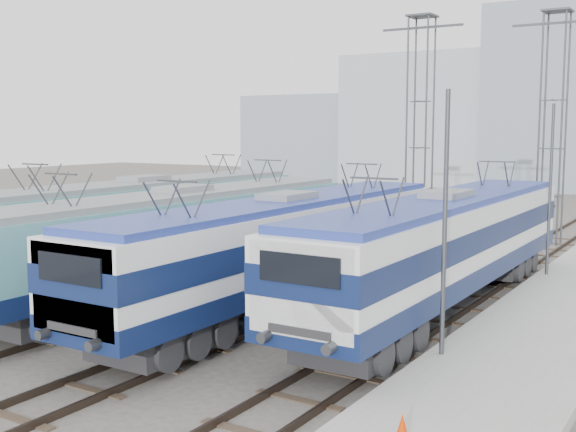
{
  "coord_description": "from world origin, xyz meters",
  "views": [
    {
      "loc": [
        14.69,
        -15.27,
        6.03
      ],
      "look_at": [
        0.88,
        7.0,
        2.85
      ],
      "focal_mm": 45.0,
      "sensor_mm": 36.0,
      "label": 1
    }
  ],
  "objects_px": {
    "locomotive_center_left": "(180,232)",
    "locomotive_center_right": "(285,242)",
    "locomotive_far_left": "(141,216)",
    "mast_mid": "(550,194)",
    "safety_cone": "(402,429)",
    "catenary_tower_east": "(553,117)",
    "mast_front": "(445,230)",
    "catenary_tower_west": "(420,117)",
    "locomotive_far_right": "(444,241)"
  },
  "relations": [
    {
      "from": "catenary_tower_west",
      "to": "catenary_tower_east",
      "type": "relative_size",
      "value": 1.0
    },
    {
      "from": "locomotive_center_left",
      "to": "mast_mid",
      "type": "xyz_separation_m",
      "value": [
        10.85,
        9.39,
        1.2
      ]
    },
    {
      "from": "catenary_tower_west",
      "to": "safety_cone",
      "type": "distance_m",
      "value": 27.94
    },
    {
      "from": "locomotive_far_left",
      "to": "locomotive_center_right",
      "type": "bearing_deg",
      "value": -17.44
    },
    {
      "from": "locomotive_center_left",
      "to": "locomotive_center_right",
      "type": "xyz_separation_m",
      "value": [
        4.5,
        -0.04,
        0.04
      ]
    },
    {
      "from": "catenary_tower_west",
      "to": "catenary_tower_east",
      "type": "bearing_deg",
      "value": 17.1
    },
    {
      "from": "mast_mid",
      "to": "locomotive_center_right",
      "type": "bearing_deg",
      "value": -123.95
    },
    {
      "from": "mast_front",
      "to": "catenary_tower_east",
      "type": "bearing_deg",
      "value": 95.45
    },
    {
      "from": "locomotive_far_right",
      "to": "locomotive_center_left",
      "type": "bearing_deg",
      "value": -164.04
    },
    {
      "from": "locomotive_center_left",
      "to": "mast_mid",
      "type": "bearing_deg",
      "value": 40.88
    },
    {
      "from": "catenary_tower_east",
      "to": "mast_mid",
      "type": "height_order",
      "value": "catenary_tower_east"
    },
    {
      "from": "locomotive_center_right",
      "to": "locomotive_far_right",
      "type": "xyz_separation_m",
      "value": [
        4.5,
        2.61,
        0.05
      ]
    },
    {
      "from": "mast_front",
      "to": "mast_mid",
      "type": "bearing_deg",
      "value": 90.0
    },
    {
      "from": "mast_front",
      "to": "mast_mid",
      "type": "xyz_separation_m",
      "value": [
        0.0,
        12.0,
        0.0
      ]
    },
    {
      "from": "locomotive_center_left",
      "to": "catenary_tower_east",
      "type": "distance_m",
      "value": 21.71
    },
    {
      "from": "catenary_tower_east",
      "to": "safety_cone",
      "type": "bearing_deg",
      "value": -83.11
    },
    {
      "from": "locomotive_center_left",
      "to": "locomotive_center_right",
      "type": "relative_size",
      "value": 1.01
    },
    {
      "from": "locomotive_far_left",
      "to": "mast_mid",
      "type": "height_order",
      "value": "mast_mid"
    },
    {
      "from": "locomotive_far_left",
      "to": "mast_front",
      "type": "relative_size",
      "value": 2.68
    },
    {
      "from": "locomotive_far_left",
      "to": "locomotive_center_right",
      "type": "height_order",
      "value": "locomotive_far_left"
    },
    {
      "from": "locomotive_center_left",
      "to": "mast_front",
      "type": "distance_m",
      "value": 11.22
    },
    {
      "from": "locomotive_center_right",
      "to": "mast_mid",
      "type": "height_order",
      "value": "mast_mid"
    },
    {
      "from": "catenary_tower_west",
      "to": "safety_cone",
      "type": "bearing_deg",
      "value": -68.9
    },
    {
      "from": "mast_mid",
      "to": "catenary_tower_east",
      "type": "bearing_deg",
      "value": 101.86
    },
    {
      "from": "catenary_tower_west",
      "to": "mast_mid",
      "type": "xyz_separation_m",
      "value": [
        8.6,
        -8.0,
        -3.14
      ]
    },
    {
      "from": "catenary_tower_east",
      "to": "locomotive_far_right",
      "type": "bearing_deg",
      "value": -89.15
    },
    {
      "from": "locomotive_center_right",
      "to": "mast_front",
      "type": "distance_m",
      "value": 6.95
    },
    {
      "from": "locomotive_center_left",
      "to": "safety_cone",
      "type": "bearing_deg",
      "value": -33.72
    },
    {
      "from": "locomotive_center_left",
      "to": "safety_cone",
      "type": "relative_size",
      "value": 32.85
    },
    {
      "from": "locomotive_center_right",
      "to": "mast_front",
      "type": "bearing_deg",
      "value": -22.02
    },
    {
      "from": "catenary_tower_east",
      "to": "catenary_tower_west",
      "type": "bearing_deg",
      "value": -162.9
    },
    {
      "from": "safety_cone",
      "to": "mast_front",
      "type": "bearing_deg",
      "value": 102.59
    },
    {
      "from": "locomotive_far_right",
      "to": "mast_mid",
      "type": "relative_size",
      "value": 2.68
    },
    {
      "from": "catenary_tower_east",
      "to": "mast_front",
      "type": "xyz_separation_m",
      "value": [
        2.1,
        -22.0,
        -3.14
      ]
    },
    {
      "from": "locomotive_far_right",
      "to": "safety_cone",
      "type": "xyz_separation_m",
      "value": [
        3.07,
        -10.63,
        -1.8
      ]
    },
    {
      "from": "locomotive_center_left",
      "to": "catenary_tower_east",
      "type": "relative_size",
      "value": 1.54
    },
    {
      "from": "locomotive_far_right",
      "to": "mast_front",
      "type": "xyz_separation_m",
      "value": [
        1.85,
        -5.18,
        1.12
      ]
    },
    {
      "from": "locomotive_far_left",
      "to": "catenary_tower_west",
      "type": "relative_size",
      "value": 1.56
    },
    {
      "from": "locomotive_far_left",
      "to": "catenary_tower_east",
      "type": "bearing_deg",
      "value": 51.41
    },
    {
      "from": "locomotive_far_left",
      "to": "locomotive_center_left",
      "type": "relative_size",
      "value": 1.01
    },
    {
      "from": "locomotive_far_left",
      "to": "safety_cone",
      "type": "bearing_deg",
      "value": -33.2
    },
    {
      "from": "locomotive_center_left",
      "to": "safety_cone",
      "type": "height_order",
      "value": "locomotive_center_left"
    },
    {
      "from": "mast_mid",
      "to": "safety_cone",
      "type": "bearing_deg",
      "value": -86.01
    },
    {
      "from": "locomotive_center_right",
      "to": "mast_mid",
      "type": "xyz_separation_m",
      "value": [
        6.35,
        9.43,
        1.16
      ]
    },
    {
      "from": "locomotive_center_left",
      "to": "catenary_tower_east",
      "type": "height_order",
      "value": "catenary_tower_east"
    },
    {
      "from": "locomotive_center_right",
      "to": "locomotive_far_right",
      "type": "bearing_deg",
      "value": 30.16
    },
    {
      "from": "locomotive_far_left",
      "to": "safety_cone",
      "type": "distance_m",
      "value": 19.87
    },
    {
      "from": "locomotive_far_left",
      "to": "locomotive_center_left",
      "type": "bearing_deg",
      "value": -31.78
    },
    {
      "from": "safety_cone",
      "to": "mast_mid",
      "type": "bearing_deg",
      "value": 93.99
    },
    {
      "from": "catenary_tower_east",
      "to": "safety_cone",
      "type": "relative_size",
      "value": 21.31
    }
  ]
}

